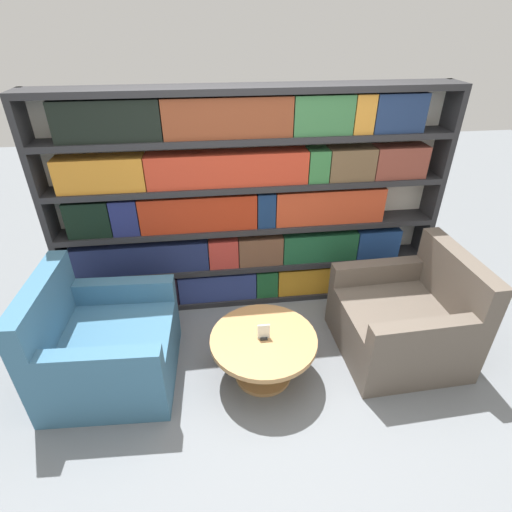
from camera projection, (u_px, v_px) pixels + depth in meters
The scene contains 6 objects.
ground_plane at pixel (270, 395), 2.96m from camera, with size 14.00×14.00×0.00m, color slate.
bookshelf at pixel (246, 207), 3.50m from camera, with size 3.39×0.30×1.96m.
armchair_left at pixel (105, 347), 2.96m from camera, with size 0.96×0.95×0.88m.
armchair_right at pixel (405, 321), 3.21m from camera, with size 0.94×0.93×0.88m.
coffee_table at pixel (263, 349), 2.98m from camera, with size 0.79×0.79×0.39m.
table_sign at pixel (264, 333), 2.89m from camera, with size 0.09×0.06×0.12m.
Camera 1 is at (-0.35, -1.96, 2.42)m, focal length 28.00 mm.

